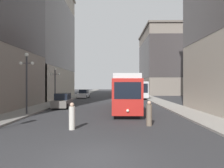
% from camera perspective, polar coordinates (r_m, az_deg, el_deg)
% --- Properties ---
extents(ground_plane, '(200.00, 200.00, 0.00)m').
position_cam_1_polar(ground_plane, '(8.25, -5.37, -21.14)').
color(ground_plane, '#303033').
extents(sidewalk_left, '(2.87, 120.00, 0.15)m').
position_cam_1_polar(sidewalk_left, '(48.62, -10.31, -3.43)').
color(sidewalk_left, gray).
rests_on(sidewalk_left, ground).
extents(sidewalk_right, '(2.87, 120.00, 0.15)m').
position_cam_1_polar(sidewalk_right, '(48.34, 9.62, -3.45)').
color(sidewalk_right, gray).
rests_on(sidewalk_right, ground).
extents(streetcar, '(2.77, 13.60, 3.89)m').
position_cam_1_polar(streetcar, '(22.58, 3.60, -2.23)').
color(streetcar, black).
rests_on(streetcar, ground).
extents(transit_bus, '(2.64, 11.16, 3.45)m').
position_cam_1_polar(transit_bus, '(41.52, 7.67, -1.43)').
color(transit_bus, black).
rests_on(transit_bus, ground).
extents(parked_car_left_near, '(2.07, 4.45, 1.82)m').
position_cam_1_polar(parked_car_left_near, '(41.76, -8.30, -2.94)').
color(parked_car_left_near, black).
rests_on(parked_car_left_near, ground).
extents(parked_car_left_mid, '(2.00, 4.42, 1.82)m').
position_cam_1_polar(parked_car_left_mid, '(25.15, -14.31, -4.87)').
color(parked_car_left_mid, black).
rests_on(parked_car_left_mid, ground).
extents(pedestrian_crossing_near, '(0.40, 0.40, 1.78)m').
position_cam_1_polar(pedestrian_crossing_near, '(14.17, 10.88, -8.73)').
color(pedestrian_crossing_near, '#6B5B4C').
rests_on(pedestrian_crossing_near, ground).
extents(pedestrian_crossing_far, '(0.40, 0.40, 1.76)m').
position_cam_1_polar(pedestrian_crossing_far, '(13.07, -11.71, -9.49)').
color(pedestrian_crossing_far, beige).
rests_on(pedestrian_crossing_far, ground).
extents(lamp_post_left_near, '(1.41, 0.36, 5.82)m').
position_cam_1_polar(lamp_post_left_near, '(20.19, -23.85, 2.75)').
color(lamp_post_left_near, '#333338').
rests_on(lamp_post_left_near, sidewalk_left).
extents(lamp_post_left_far, '(1.41, 0.36, 5.16)m').
position_cam_1_polar(lamp_post_left_far, '(28.52, -16.42, 1.17)').
color(lamp_post_left_far, '#333338').
rests_on(lamp_post_left_far, sidewalk_left).
extents(building_left_corner, '(12.93, 22.71, 25.17)m').
position_cam_1_polar(building_left_corner, '(45.19, -21.79, 12.76)').
color(building_left_corner, '#A89E8E').
rests_on(building_left_corner, ground).
extents(building_right_corner, '(15.41, 20.23, 19.13)m').
position_cam_1_polar(building_right_corner, '(61.61, 16.14, 6.38)').
color(building_right_corner, slate).
rests_on(building_right_corner, ground).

